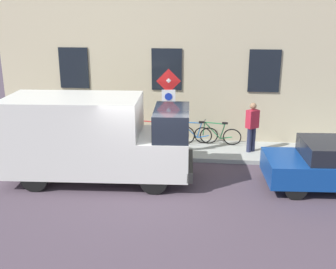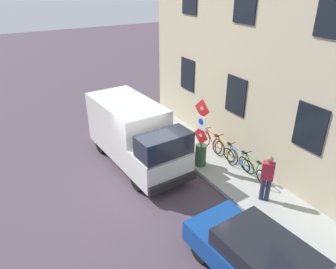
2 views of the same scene
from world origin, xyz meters
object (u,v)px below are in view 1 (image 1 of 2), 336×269
Objects in this scene: sign_post_stacked at (169,104)px; delivery_van at (95,137)px; bicycle_green at (217,135)px; litter_bin at (165,141)px; bicycle_orange at (171,134)px; bicycle_red at (149,133)px; bicycle_blue at (194,134)px; pedestrian at (252,125)px.

delivery_van is (-1.91, 1.92, -0.57)m from sign_post_stacked.
litter_bin is (-1.15, 1.78, 0.08)m from bicycle_green.
bicycle_green is 1.67m from bicycle_orange.
delivery_van reaches higher than bicycle_red.
delivery_van is at bearing 139.21° from litter_bin.
bicycle_blue is 2.14m from pedestrian.
sign_post_stacked reaches higher than bicycle_green.
bicycle_blue is (1.30, -0.79, -1.39)m from sign_post_stacked.
delivery_van is 4.85m from bicycle_green.
sign_post_stacked reaches higher than delivery_van.
bicycle_green is 2.50m from bicycle_red.
sign_post_stacked is at bearing 44.08° from bicycle_green.
delivery_van reaches higher than bicycle_orange.
sign_post_stacked is 1.63× the size of bicycle_green.
pedestrian is at bearing -78.94° from litter_bin.
bicycle_blue is 1.00× the size of pedestrian.
sign_post_stacked reaches higher than bicycle_blue.
delivery_van is at bearing 47.63° from bicycle_green.
bicycle_blue is at bearing -39.40° from litter_bin.
bicycle_green is 1.00× the size of pedestrian.
bicycle_green is 1.91× the size of litter_bin.
delivery_van is 2.82m from litter_bin.
delivery_van is at bearing 62.81° from bicycle_orange.
litter_bin is at bearing 47.37° from bicycle_blue.
sign_post_stacked is 2.06m from bicycle_blue.
litter_bin is at bearing 87.84° from bicycle_orange.
bicycle_blue and bicycle_orange have the same top height.
pedestrian is at bearing 25.80° from delivery_van.
litter_bin reaches higher than bicycle_blue.
delivery_van is 3.16× the size of pedestrian.
sign_post_stacked is 2.77m from delivery_van.
pedestrian is (-0.57, -2.82, 0.56)m from bicycle_orange.
pedestrian reaches higher than bicycle_green.
bicycle_green is 1.00× the size of bicycle_red.
sign_post_stacked is at bearing 66.16° from pedestrian.
bicycle_blue is at bearing -176.81° from bicycle_orange.
delivery_van is 4.28m from bicycle_blue.
bicycle_red is at bearing 3.26° from bicycle_orange.
sign_post_stacked is at bearing 41.40° from delivery_van.
pedestrian is at bearing 160.66° from bicycle_blue.
litter_bin is (-1.15, 0.94, 0.08)m from bicycle_blue.
bicycle_orange is 1.00× the size of pedestrian.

